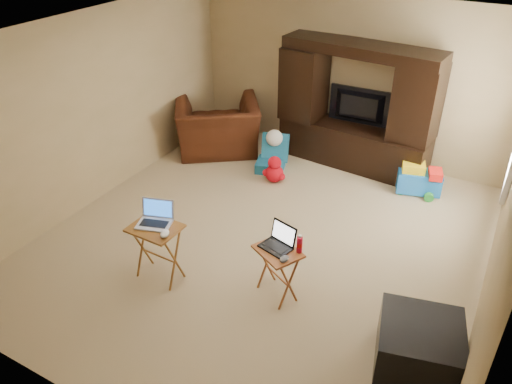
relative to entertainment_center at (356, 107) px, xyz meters
The scene contains 20 objects.
floor 2.62m from the entertainment_center, 95.98° to the right, with size 5.50×5.50×0.00m, color #C5AD88.
ceiling 2.90m from the entertainment_center, 95.98° to the right, with size 5.50×5.50×0.00m, color silver.
wall_back 0.51m from the entertainment_center, 128.61° to the left, with size 5.00×5.00×0.00m, color tan.
wall_front 5.20m from the entertainment_center, 92.81° to the right, with size 5.00×5.00×0.00m, color tan.
wall_left 3.69m from the entertainment_center, 138.57° to the right, with size 5.50×5.50×0.00m, color tan.
wall_right 3.32m from the entertainment_center, 47.28° to the right, with size 5.50×5.50×0.00m, color tan.
entertainment_center is the anchor object (origin of this frame).
television 0.10m from the entertainment_center, 90.00° to the left, with size 0.96×0.13×0.55m, color black.
recliner 2.23m from the entertainment_center, 163.37° to the right, with size 1.30×1.13×0.84m, color #401E0D.
child_rocker 1.45m from the entertainment_center, 141.98° to the right, with size 0.41×0.47×0.55m, color #165A7D, non-canonical shape.
plush_toy 1.54m from the entertainment_center, 126.45° to the right, with size 0.37×0.31×0.41m, color red, non-canonical shape.
push_toy 1.39m from the entertainment_center, 17.88° to the right, with size 0.61×0.44×0.46m, color blue, non-canonical shape.
ottoman 3.97m from the entertainment_center, 61.66° to the right, with size 0.73×0.73×0.47m, color black.
tray_table_left 3.76m from the entertainment_center, 104.71° to the right, with size 0.52×0.42×0.68m, color #955C24.
tray_table_right 3.30m from the entertainment_center, 84.24° to the right, with size 0.46×0.36×0.59m, color #A34E27.
laptop_left 3.70m from the entertainment_center, 105.28° to the right, with size 0.35×0.29×0.24m, color silver.
laptop_right 3.22m from the entertainment_center, 84.91° to the right, with size 0.31×0.26×0.24m, color black.
mouse_left 3.75m from the entertainment_center, 101.62° to the right, with size 0.09×0.14×0.06m, color white.
mouse_right 3.39m from the entertainment_center, 82.24° to the right, with size 0.08×0.12×0.05m, color #424248.
water_bottle 3.19m from the entertainment_center, 80.53° to the right, with size 0.06×0.06×0.18m, color red.
Camera 1 is at (2.32, -4.40, 3.73)m, focal length 35.00 mm.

